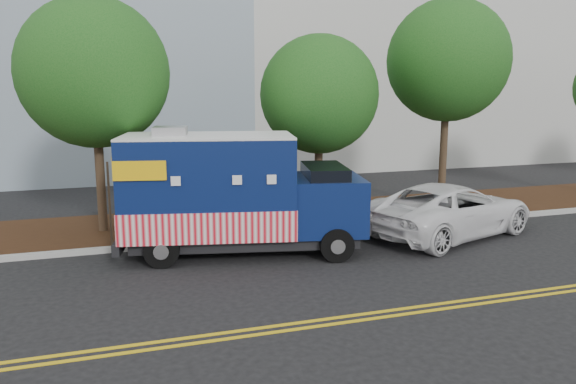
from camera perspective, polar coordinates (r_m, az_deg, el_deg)
name	(u,v)px	position (r m, az deg, el deg)	size (l,w,h in m)	color
ground	(298,251)	(15.12, 0.97, -5.98)	(120.00, 120.00, 0.00)	black
curb	(282,235)	(16.38, -0.62, -4.39)	(120.00, 0.18, 0.15)	#9E9E99
mulch_strip	(263,219)	(18.33, -2.58, -2.77)	(120.00, 4.00, 0.15)	black
centerline_near	(372,313)	(11.25, 8.52, -12.06)	(120.00, 0.10, 0.01)	gold
centerline_far	(378,318)	(11.04, 9.11, -12.52)	(120.00, 0.10, 0.01)	gold
tree_a	(94,73)	(16.99, -19.12, 11.35)	(4.23, 4.23, 6.83)	#38281C
tree_b	(319,95)	(17.90, 3.19, 9.84)	(3.73, 3.73, 5.95)	#38281C
tree_c	(448,61)	(20.41, 15.94, 12.70)	(4.16, 4.16, 7.29)	#38281C
sign_post	(110,207)	(15.57, -17.65, -1.44)	(0.06, 0.06, 2.40)	#473828
food_truck	(231,197)	(14.64, -5.86, -0.48)	(6.67, 3.56, 3.34)	black
white_car	(450,210)	(17.15, 16.15, -1.74)	(2.56, 5.56, 1.55)	white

